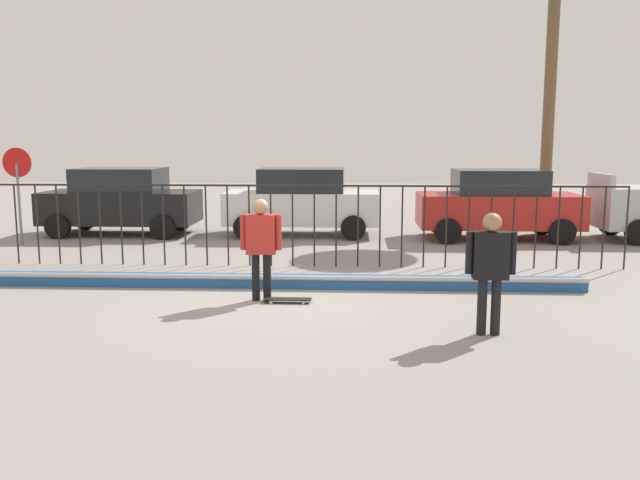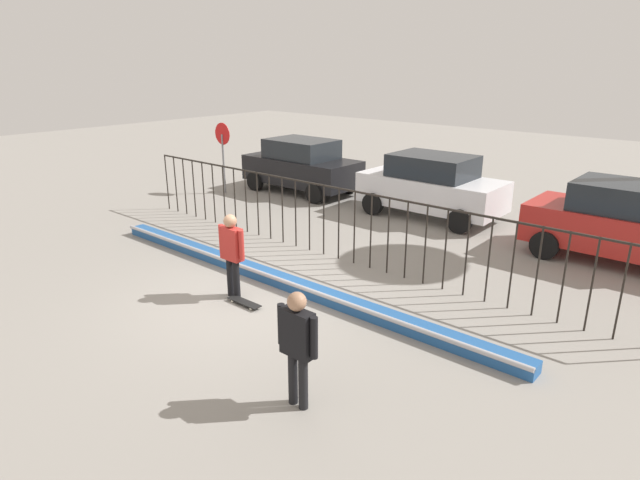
# 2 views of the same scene
# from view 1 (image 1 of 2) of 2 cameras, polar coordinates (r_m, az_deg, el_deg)

# --- Properties ---
(ground_plane) EXTENTS (60.00, 60.00, 0.00)m
(ground_plane) POSITION_cam_1_polar(r_m,az_deg,el_deg) (11.17, -3.87, -5.39)
(ground_plane) COLOR gray
(bowl_coping_ledge) EXTENTS (11.00, 0.40, 0.27)m
(bowl_coping_ledge) POSITION_cam_1_polar(r_m,az_deg,el_deg) (12.24, -3.26, -3.55)
(bowl_coping_ledge) COLOR #235699
(bowl_coping_ledge) RESTS_ON ground
(perimeter_fence) EXTENTS (14.04, 0.04, 1.76)m
(perimeter_fence) POSITION_cam_1_polar(r_m,az_deg,el_deg) (14.11, -2.39, 2.07)
(perimeter_fence) COLOR black
(perimeter_fence) RESTS_ON ground
(skateboarder) EXTENTS (0.70, 0.26, 1.73)m
(skateboarder) POSITION_cam_1_polar(r_m,az_deg,el_deg) (11.11, -5.12, -0.01)
(skateboarder) COLOR black
(skateboarder) RESTS_ON ground
(skateboard) EXTENTS (0.80, 0.20, 0.07)m
(skateboard) POSITION_cam_1_polar(r_m,az_deg,el_deg) (11.11, -2.82, -5.14)
(skateboard) COLOR black
(skateboard) RESTS_ON ground
(camera_operator) EXTENTS (0.69, 0.26, 1.72)m
(camera_operator) POSITION_cam_1_polar(r_m,az_deg,el_deg) (9.41, 14.51, -1.88)
(camera_operator) COLOR black
(camera_operator) RESTS_ON ground
(parked_car_black) EXTENTS (4.30, 2.12, 1.90)m
(parked_car_black) POSITION_cam_1_polar(r_m,az_deg,el_deg) (19.74, -16.79, 3.28)
(parked_car_black) COLOR black
(parked_car_black) RESTS_ON ground
(parked_car_white) EXTENTS (4.30, 2.12, 1.90)m
(parked_car_white) POSITION_cam_1_polar(r_m,az_deg,el_deg) (18.78, -1.56, 3.39)
(parked_car_white) COLOR silver
(parked_car_white) RESTS_ON ground
(parked_car_red) EXTENTS (4.30, 2.12, 1.90)m
(parked_car_red) POSITION_cam_1_polar(r_m,az_deg,el_deg) (18.64, 15.11, 3.05)
(parked_car_red) COLOR #B2231E
(parked_car_red) RESTS_ON ground
(stop_sign) EXTENTS (0.76, 0.07, 2.50)m
(stop_sign) POSITION_cam_1_polar(r_m,az_deg,el_deg) (18.70, -24.61, 4.55)
(stop_sign) COLOR slate
(stop_sign) RESTS_ON ground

